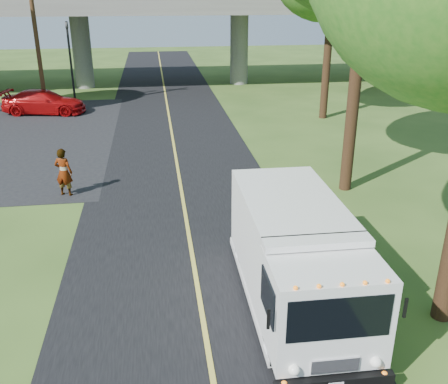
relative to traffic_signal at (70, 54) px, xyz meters
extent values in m
plane|color=#34501C|center=(6.00, -26.00, -3.20)|extent=(120.00, 120.00, 0.00)
cube|color=black|center=(6.00, -16.00, -3.19)|extent=(7.00, 90.00, 0.02)
cube|color=gold|center=(6.00, -16.00, -3.17)|extent=(0.12, 90.00, 0.01)
cube|color=slate|center=(6.00, 6.00, 2.80)|extent=(50.00, 9.00, 1.20)
cylinder|color=slate|center=(0.00, 6.00, -0.50)|extent=(1.40, 1.40, 5.40)
cylinder|color=slate|center=(12.00, 6.00, -0.50)|extent=(1.40, 1.40, 5.40)
cylinder|color=slate|center=(24.00, 6.00, -0.50)|extent=(1.40, 1.40, 5.40)
cylinder|color=black|center=(0.00, 0.00, -0.60)|extent=(0.14, 0.14, 5.20)
imported|color=black|center=(0.00, 0.00, 1.40)|extent=(0.18, 0.22, 1.10)
cylinder|color=#472D19|center=(-1.50, -2.00, 1.30)|extent=(0.26, 0.26, 9.00)
cylinder|color=#382314|center=(12.20, -17.00, 0.65)|extent=(0.44, 0.44, 7.70)
cylinder|color=#382314|center=(15.00, -6.00, 0.13)|extent=(0.44, 0.44, 6.65)
cube|color=white|center=(8.21, -23.33, -1.68)|extent=(2.23, 4.03, 2.05)
cube|color=white|center=(8.18, -26.15, -1.77)|extent=(2.20, 1.66, 1.86)
cube|color=black|center=(8.17, -26.95, -1.47)|extent=(1.91, 0.09, 0.86)
cube|color=black|center=(8.17, -27.04, -2.85)|extent=(2.28, 0.19, 0.25)
cube|color=white|center=(8.20, -23.70, -2.93)|extent=(2.24, 5.30, 0.16)
cylinder|color=black|center=(7.25, -25.96, -2.79)|extent=(0.26, 0.82, 0.82)
cylinder|color=black|center=(9.11, -25.98, -2.79)|extent=(0.26, 0.82, 0.82)
cylinder|color=black|center=(7.29, -22.14, -2.79)|extent=(0.26, 0.82, 0.82)
cylinder|color=black|center=(9.15, -22.16, -2.79)|extent=(0.26, 0.82, 0.82)
imported|color=#A2090B|center=(-1.44, -2.60, -2.49)|extent=(5.15, 2.76, 1.42)
imported|color=gray|center=(1.77, -16.18, -2.30)|extent=(0.76, 0.62, 1.80)
camera|label=1|loc=(5.14, -33.85, 3.89)|focal=40.00mm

